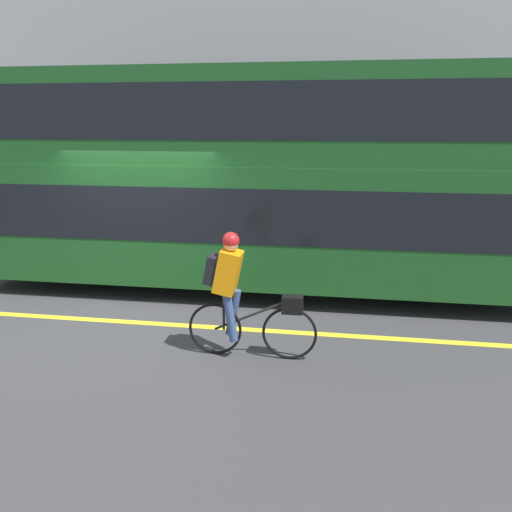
% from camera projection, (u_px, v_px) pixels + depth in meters
% --- Properties ---
extents(ground_plane, '(80.00, 80.00, 0.00)m').
position_uv_depth(ground_plane, '(129.00, 318.00, 7.70)').
color(ground_plane, '#38383A').
extents(road_center_line, '(50.00, 0.14, 0.01)m').
position_uv_depth(road_center_line, '(125.00, 322.00, 7.57)').
color(road_center_line, yellow).
rests_on(road_center_line, ground_plane).
extents(sidewalk_curb, '(60.00, 1.74, 0.14)m').
position_uv_depth(sidewalk_curb, '(204.00, 244.00, 12.05)').
color(sidewalk_curb, '#A8A399').
rests_on(sidewalk_curb, ground_plane).
extents(building_facade, '(60.00, 0.30, 6.96)m').
position_uv_depth(building_facade, '(211.00, 98.00, 12.12)').
color(building_facade, '#9E9EA3').
rests_on(building_facade, ground_plane).
extents(bus, '(9.69, 2.44, 3.76)m').
position_uv_depth(bus, '(254.00, 172.00, 8.68)').
color(bus, black).
rests_on(bus, ground_plane).
extents(cyclist_on_bike, '(1.66, 0.32, 1.64)m').
position_uv_depth(cyclist_on_bike, '(238.00, 291.00, 6.26)').
color(cyclist_on_bike, black).
rests_on(cyclist_on_bike, ground_plane).
extents(street_sign_post, '(0.36, 0.09, 2.27)m').
position_uv_depth(street_sign_post, '(202.00, 189.00, 11.60)').
color(street_sign_post, '#59595B').
rests_on(street_sign_post, sidewalk_curb).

